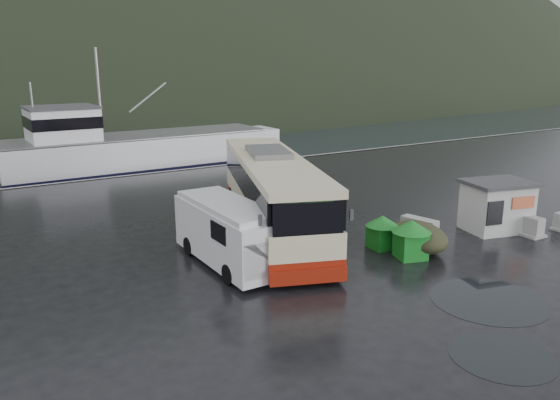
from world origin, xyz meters
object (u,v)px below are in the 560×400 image
white_van (229,264)px  jersey_barrier_a (524,234)px  jersey_barrier_b (419,237)px  fishing_trawler (140,157)px  dome_tent (417,250)px  coach_bus (273,232)px  ticket_kiosk (494,230)px  waste_bin_left (410,258)px  waste_bin_right (381,248)px

white_van → jersey_barrier_a: white_van is taller
jersey_barrier_b → fishing_trawler: size_ratio=0.07×
dome_tent → coach_bus: bearing=126.8°
jersey_barrier_a → ticket_kiosk: bearing=124.0°
waste_bin_left → jersey_barrier_a: size_ratio=0.89×
waste_bin_left → fishing_trawler: size_ratio=0.06×
waste_bin_right → waste_bin_left: bearing=-83.1°
coach_bus → dome_tent: size_ratio=4.38×
waste_bin_left → jersey_barrier_a: bearing=-3.7°
dome_tent → jersey_barrier_a: dome_tent is taller
waste_bin_right → coach_bus: bearing=123.8°
coach_bus → white_van: size_ratio=2.19×
jersey_barrier_b → coach_bus: bearing=142.3°
waste_bin_right → dome_tent: 1.50m
jersey_barrier_a → fishing_trawler: (-8.90, 28.93, 0.00)m
ticket_kiosk → jersey_barrier_b: ticket_kiosk is taller
ticket_kiosk → fishing_trawler: (-8.19, 27.88, 0.00)m
white_van → jersey_barrier_a: size_ratio=3.38×
jersey_barrier_a → coach_bus: bearing=147.6°
white_van → jersey_barrier_a: 13.77m
jersey_barrier_a → waste_bin_left: bearing=176.3°
ticket_kiosk → jersey_barrier_b: 3.96m
white_van → dome_tent: white_van is taller
coach_bus → waste_bin_right: (2.85, -4.25, 0.00)m
dome_tent → ticket_kiosk: ticket_kiosk is taller
jersey_barrier_b → waste_bin_right: bearing=-175.4°
white_van → ticket_kiosk: 12.83m
waste_bin_right → jersey_barrier_b: waste_bin_right is taller
jersey_barrier_a → jersey_barrier_b: bearing=154.7°
dome_tent → jersey_barrier_b: dome_tent is taller
fishing_trawler → coach_bus: bearing=-93.5°
dome_tent → ticket_kiosk: (5.11, 0.14, 0.00)m
waste_bin_left → fishing_trawler: 28.58m
dome_tent → jersey_barrier_b: bearing=43.3°
white_van → waste_bin_right: size_ratio=4.24×
coach_bus → dome_tent: 6.59m
waste_bin_left → dome_tent: (0.91, 0.48, 0.00)m
white_van → dome_tent: bearing=-20.8°
coach_bus → fishing_trawler: (0.86, 22.74, 0.00)m
waste_bin_right → fishing_trawler: (-1.99, 26.99, 0.00)m
ticket_kiosk → waste_bin_right: bearing=-174.3°
coach_bus → ticket_kiosk: coach_bus is taller
white_van → jersey_barrier_b: size_ratio=3.40×
jersey_barrier_a → jersey_barrier_b: jersey_barrier_a is taller
white_van → coach_bus: bearing=35.3°
waste_bin_left → ticket_kiosk: size_ratio=0.53×
waste_bin_right → dome_tent: waste_bin_right is taller
dome_tent → fishing_trawler: 28.19m
waste_bin_left → jersey_barrier_b: (2.21, 1.70, 0.00)m
white_van → dome_tent: 7.94m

